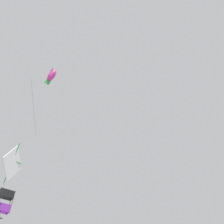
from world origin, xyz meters
The scene contains 3 objects.
kite_box_near_right centered at (6.69, -9.75, 29.63)m, with size 3.11×3.39×8.26m.
kite_fish_near_left centered at (3.93, -9.15, 39.61)m, with size 2.13×1.82×5.46m.
kite_diamond_low_drifter centered at (5.52, -1.21, 30.03)m, with size 2.81×3.63×8.11m.
Camera 1 is at (3.35, 19.57, 24.36)m, focal length 64.44 mm.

